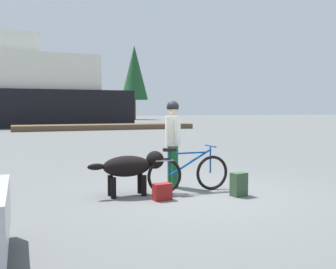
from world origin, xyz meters
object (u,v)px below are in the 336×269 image
at_px(person_cyclist, 173,135).
at_px(dog, 132,166).
at_px(bicycle, 188,173).
at_px(backpack, 239,184).
at_px(handbag_pannier, 162,192).

relative_size(person_cyclist, dog, 1.23).
distance_m(bicycle, dog, 1.13).
bearing_deg(bicycle, person_cyclist, 101.28).
xyz_separation_m(person_cyclist, dog, (-1.00, -0.42, -0.54)).
distance_m(backpack, handbag_pannier, 1.46).
height_order(person_cyclist, handbag_pannier, person_cyclist).
height_order(bicycle, backpack, bicycle).
relative_size(bicycle, person_cyclist, 0.96).
bearing_deg(handbag_pannier, backpack, -8.69).
height_order(backpack, handbag_pannier, backpack).
relative_size(backpack, handbag_pannier, 1.37).
xyz_separation_m(bicycle, backpack, (0.73, -0.66, -0.16)).
xyz_separation_m(dog, handbag_pannier, (0.40, -0.55, -0.40)).
xyz_separation_m(person_cyclist, backpack, (0.84, -1.20, -0.87)).
distance_m(dog, handbag_pannier, 0.79).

